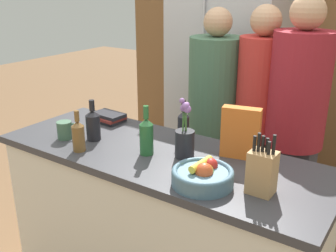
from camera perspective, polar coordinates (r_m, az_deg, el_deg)
name	(u,v)px	position (r m, az deg, el deg)	size (l,w,h in m)	color
kitchen_island	(160,227)	(2.27, -1.22, -14.38)	(1.80, 0.67, 0.91)	silver
back_wall_wood	(281,40)	(3.48, 16.03, 11.97)	(3.00, 0.12, 2.60)	brown
refrigerator	(227,77)	(3.31, 8.61, 7.00)	(0.87, 0.62, 2.02)	#B7B7BC
fruit_bowl	(203,175)	(1.72, 5.11, -7.10)	(0.27, 0.27, 0.11)	slate
knife_block	(262,171)	(1.67, 13.48, -6.42)	(0.11, 0.09, 0.27)	tan
flower_vase	(185,139)	(1.96, 2.45, -1.89)	(0.10, 0.10, 0.31)	#232328
cereal_box	(241,133)	(1.98, 10.49, -0.99)	(0.20, 0.10, 0.26)	orange
coffee_mug	(65,130)	(2.28, -14.69, -0.57)	(0.09, 0.11, 0.10)	#42664C
book_stack	(109,117)	(2.52, -8.62, 1.25)	(0.21, 0.16, 0.06)	#232328
bottle_oil	(78,135)	(2.09, -12.89, -1.31)	(0.07, 0.07, 0.22)	brown
bottle_vinegar	(183,126)	(2.13, 2.23, -0.03)	(0.06, 0.06, 0.25)	black
bottle_wine	(146,135)	(1.99, -3.15, -1.37)	(0.07, 0.07, 0.26)	#286633
bottle_water	(93,124)	(2.22, -10.82, 0.25)	(0.08, 0.08, 0.23)	black
person_at_sink	(214,114)	(2.73, 6.71, 1.79)	(0.36, 0.36, 1.60)	#383842
person_in_blue	(258,117)	(2.61, 12.93, 1.26)	(0.30, 0.30, 1.63)	#383842
person_in_red_tee	(295,123)	(2.48, 17.94, 0.39)	(0.35, 0.35, 1.69)	#383842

